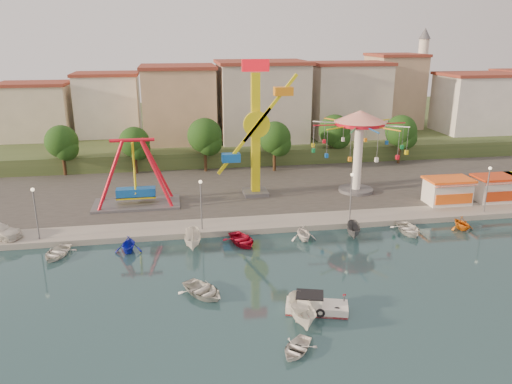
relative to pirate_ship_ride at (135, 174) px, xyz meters
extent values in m
plane|color=#133036|center=(15.11, -21.84, -4.39)|extent=(200.00, 200.00, 0.00)
cube|color=#9E998E|center=(15.11, 40.16, -4.09)|extent=(200.00, 100.00, 0.60)
cube|color=#4C4944|center=(15.11, 8.16, -3.79)|extent=(90.00, 28.00, 0.01)
cube|color=#384C26|center=(15.11, 45.16, -2.89)|extent=(200.00, 60.00, 3.00)
cube|color=#59595E|center=(0.00, 0.00, -3.64)|extent=(10.00, 5.00, 0.30)
cube|color=#1457B1|center=(0.00, 0.00, -2.19)|extent=(4.50, 1.40, 1.00)
cylinder|color=red|center=(0.00, 0.00, 4.01)|extent=(5.00, 0.40, 0.40)
cube|color=#59595E|center=(14.51, 1.75, -3.54)|extent=(3.00, 3.00, 0.50)
cube|color=yellow|center=(14.51, 1.75, 3.71)|extent=(1.00, 1.00, 15.00)
cube|color=red|center=(14.51, 1.75, 12.01)|extent=(3.20, 0.50, 1.40)
cylinder|color=yellow|center=(14.51, 0.95, 5.21)|extent=(3.20, 0.50, 3.20)
cube|color=yellow|center=(16.08, 0.75, 7.14)|extent=(6.59, 0.35, 7.98)
cube|color=orange|center=(17.66, 0.75, 9.08)|extent=(2.20, 1.20, 1.00)
cylinder|color=#59595E|center=(27.39, 0.84, -3.59)|extent=(4.40, 4.40, 0.40)
cylinder|color=white|center=(27.39, 0.84, 0.71)|extent=(1.10, 1.10, 9.00)
cylinder|color=red|center=(27.39, 0.84, 5.01)|extent=(6.00, 6.00, 0.50)
cone|color=red|center=(27.39, 0.84, 5.91)|extent=(6.40, 6.40, 1.40)
cube|color=white|center=(36.45, -5.34, -2.39)|extent=(5.00, 3.00, 2.80)
cube|color=#F85D16|center=(36.45, -5.34, -0.84)|extent=(5.40, 3.40, 0.25)
cube|color=red|center=(36.45, -7.04, -1.19)|extent=(5.00, 0.77, 0.43)
cube|color=white|center=(42.77, -5.34, -2.39)|extent=(5.00, 3.00, 2.80)
cube|color=#BE330F|center=(42.77, -5.34, -0.84)|extent=(5.40, 3.40, 0.25)
cube|color=red|center=(42.77, -7.04, -1.19)|extent=(5.00, 0.77, 0.43)
cylinder|color=#59595E|center=(-8.89, -8.84, -1.29)|extent=(0.14, 0.14, 5.00)
cylinder|color=#59595E|center=(7.11, -8.84, -1.29)|extent=(0.14, 0.14, 5.00)
cylinder|color=#59595E|center=(23.11, -8.84, -1.29)|extent=(0.14, 0.14, 5.00)
cylinder|color=#59595E|center=(39.11, -8.84, -1.29)|extent=(0.14, 0.14, 5.00)
cylinder|color=#382314|center=(-10.89, 15.13, -2.00)|extent=(0.44, 0.44, 3.60)
sphere|color=black|center=(-10.89, 15.13, 1.10)|extent=(4.60, 4.60, 4.60)
cylinder|color=#382314|center=(-0.89, 14.40, -2.09)|extent=(0.44, 0.44, 3.40)
sphere|color=black|center=(-0.89, 14.40, 0.83)|extent=(4.35, 4.35, 4.35)
cylinder|color=#382314|center=(9.11, 13.96, -1.83)|extent=(0.44, 0.44, 3.92)
sphere|color=black|center=(9.11, 13.96, 1.54)|extent=(5.02, 5.02, 5.02)
cylinder|color=#382314|center=(19.11, 12.52, -1.96)|extent=(0.44, 0.44, 3.66)
sphere|color=black|center=(19.11, 12.52, 1.18)|extent=(4.68, 4.68, 4.68)
cylinder|color=#382314|center=(29.11, 15.51, -1.89)|extent=(0.44, 0.44, 3.80)
sphere|color=black|center=(29.11, 15.51, 1.37)|extent=(4.86, 4.86, 4.86)
cylinder|color=#382314|center=(39.11, 13.69, -1.91)|extent=(0.44, 0.44, 3.77)
sphere|color=black|center=(39.11, 13.69, 1.33)|extent=(4.83, 4.83, 4.83)
cube|color=beige|center=(-18.26, 24.22, 4.54)|extent=(9.26, 9.53, 11.87)
cube|color=silver|center=(-6.21, 29.54, 2.92)|extent=(12.33, 9.01, 8.63)
cube|color=tan|center=(6.93, 30.12, 4.22)|extent=(11.95, 9.28, 11.23)
cube|color=beige|center=(20.72, 26.96, 3.20)|extent=(12.59, 10.50, 9.20)
cube|color=beige|center=(34.18, 30.36, 3.22)|extent=(10.75, 9.23, 9.24)
cube|color=tan|center=(47.48, 28.49, 4.21)|extent=(12.77, 10.96, 11.21)
cube|color=silver|center=(59.26, 26.93, 4.78)|extent=(8.23, 8.98, 12.36)
cylinder|color=silver|center=(51.11, 32.16, 6.61)|extent=(1.80, 1.80, 16.00)
cylinder|color=#59595E|center=(51.11, 32.16, 11.61)|extent=(2.80, 2.80, 0.30)
cone|color=#59595E|center=(51.11, 32.16, 15.61)|extent=(2.20, 2.20, 2.00)
cube|color=white|center=(14.63, -25.46, -4.12)|extent=(4.90, 2.98, 0.83)
cube|color=red|center=(14.63, -25.46, -4.32)|extent=(4.90, 2.98, 0.15)
cube|color=white|center=(14.07, -25.37, -3.43)|extent=(2.15, 1.84, 0.83)
cube|color=black|center=(14.07, -25.37, -2.97)|extent=(2.38, 2.07, 0.11)
torus|color=black|center=(14.63, -26.38, -3.98)|extent=(0.72, 0.37, 0.70)
torus|color=black|center=(15.91, -26.34, -3.98)|extent=(0.72, 0.37, 0.70)
imported|color=silver|center=(6.38, -21.61, -3.96)|extent=(4.81, 5.11, 0.86)
imported|color=white|center=(11.90, -30.11, -4.08)|extent=(3.58, 3.73, 0.63)
imported|color=white|center=(13.15, -26.73, -3.56)|extent=(1.65, 4.34, 1.67)
imported|color=silver|center=(-6.67, -12.04, -4.00)|extent=(3.70, 4.42, 0.79)
imported|color=#1623C4|center=(-0.09, -12.04, -3.62)|extent=(2.73, 3.11, 1.55)
imported|color=silver|center=(6.03, -12.04, -3.59)|extent=(1.86, 4.28, 1.62)
imported|color=#B30E28|center=(10.85, -12.04, -3.96)|extent=(4.14, 4.91, 0.87)
imported|color=white|center=(17.11, -12.04, -3.62)|extent=(2.70, 3.08, 1.55)
imported|color=#545559|center=(22.42, -12.04, -3.70)|extent=(2.30, 3.82, 1.38)
imported|color=white|center=(28.45, -12.04, -3.96)|extent=(3.11, 4.26, 0.86)
imported|color=orange|center=(34.46, -12.04, -3.67)|extent=(2.52, 2.88, 1.46)
camera|label=1|loc=(4.68, -57.21, 15.52)|focal=35.00mm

